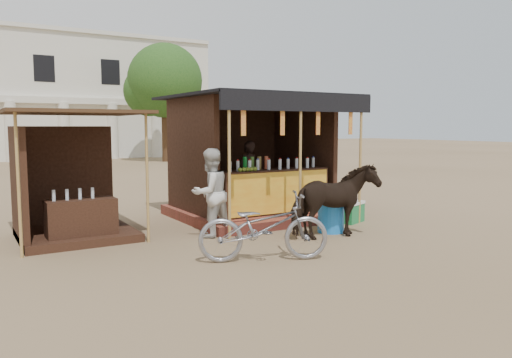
{
  "coord_description": "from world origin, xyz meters",
  "views": [
    {
      "loc": [
        -4.87,
        -6.47,
        2.09
      ],
      "look_at": [
        0.0,
        1.6,
        1.1
      ],
      "focal_mm": 35.0,
      "sensor_mm": 36.0,
      "label": 1
    }
  ],
  "objects": [
    {
      "name": "ground",
      "position": [
        0.0,
        0.0,
        0.0
      ],
      "size": [
        120.0,
        120.0,
        0.0
      ],
      "primitive_type": "plane",
      "color": "#846B4C",
      "rests_on": "ground"
    },
    {
      "name": "main_stall",
      "position": [
        1.0,
        3.36,
        1.02
      ],
      "size": [
        3.6,
        3.61,
        2.78
      ],
      "color": "#983E31",
      "rests_on": "ground"
    },
    {
      "name": "secondary_stall",
      "position": [
        -3.17,
        3.24,
        0.85
      ],
      "size": [
        2.4,
        2.4,
        2.38
      ],
      "color": "#3C2216",
      "rests_on": "ground"
    },
    {
      "name": "cow",
      "position": [
        1.15,
        0.66,
        0.7
      ],
      "size": [
        1.72,
        0.91,
        1.4
      ],
      "primitive_type": "imported",
      "rotation": [
        0.0,
        0.0,
        1.47
      ],
      "color": "black",
      "rests_on": "ground"
    },
    {
      "name": "motorbike",
      "position": [
        -0.82,
        0.0,
        0.54
      ],
      "size": [
        2.15,
        1.45,
        1.07
      ],
      "primitive_type": "imported",
      "rotation": [
        0.0,
        0.0,
        1.17
      ],
      "color": "gray",
      "rests_on": "ground"
    },
    {
      "name": "bystander",
      "position": [
        -0.77,
        2.0,
        0.84
      ],
      "size": [
        0.95,
        0.82,
        1.69
      ],
      "primitive_type": "imported",
      "rotation": [
        0.0,
        0.0,
        3.39
      ],
      "color": "silver",
      "rests_on": "ground"
    },
    {
      "name": "blue_barrel",
      "position": [
        1.45,
        1.13,
        0.4
      ],
      "size": [
        0.59,
        0.59,
        0.8
      ],
      "primitive_type": "cylinder",
      "rotation": [
        0.0,
        0.0,
        -0.14
      ],
      "color": "blue",
      "rests_on": "ground"
    },
    {
      "name": "red_crate",
      "position": [
        2.69,
        2.0,
        0.13
      ],
      "size": [
        0.46,
        0.45,
        0.27
      ],
      "primitive_type": "cube",
      "rotation": [
        0.0,
        0.0,
        -0.05
      ],
      "color": "maroon",
      "rests_on": "ground"
    },
    {
      "name": "cooler",
      "position": [
        2.48,
        1.72,
        0.23
      ],
      "size": [
        0.76,
        0.64,
        0.46
      ],
      "color": "#1B7B3E",
      "rests_on": "ground"
    },
    {
      "name": "background_building",
      "position": [
        -2.0,
        29.94,
        3.98
      ],
      "size": [
        26.0,
        7.45,
        8.18
      ],
      "color": "silver",
      "rests_on": "ground"
    },
    {
      "name": "tree",
      "position": [
        5.81,
        22.14,
        4.63
      ],
      "size": [
        4.5,
        4.4,
        7.0
      ],
      "color": "#382314",
      "rests_on": "ground"
    }
  ]
}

